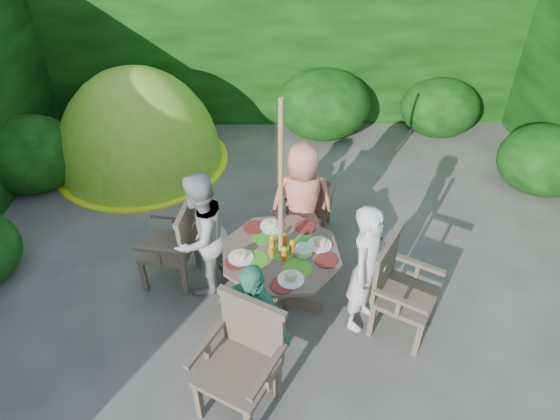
{
  "coord_description": "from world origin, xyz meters",
  "views": [
    {
      "loc": [
        -0.18,
        -3.65,
        3.79
      ],
      "look_at": [
        -0.12,
        0.15,
        0.85
      ],
      "focal_mm": 32.0,
      "sensor_mm": 36.0,
      "label": 1
    }
  ],
  "objects_px": {
    "garden_chair_left": "(175,243)",
    "child_right": "(367,269)",
    "child_back": "(302,202)",
    "patio_table": "(281,260)",
    "child_left": "(201,236)",
    "garden_chair_right": "(399,288)",
    "garden_chair_back": "(309,203)",
    "dome_tent": "(143,163)",
    "child_front": "(253,321)",
    "garden_chair_front": "(243,358)",
    "parasol_pole": "(281,215)"
  },
  "relations": [
    {
      "from": "garden_chair_left",
      "to": "child_left",
      "type": "relative_size",
      "value": 0.69
    },
    {
      "from": "child_front",
      "to": "dome_tent",
      "type": "distance_m",
      "value": 3.83
    },
    {
      "from": "garden_chair_left",
      "to": "child_right",
      "type": "bearing_deg",
      "value": 81.97
    },
    {
      "from": "child_left",
      "to": "child_front",
      "type": "bearing_deg",
      "value": 59.22
    },
    {
      "from": "patio_table",
      "to": "garden_chair_back",
      "type": "distance_m",
      "value": 1.11
    },
    {
      "from": "garden_chair_left",
      "to": "dome_tent",
      "type": "xyz_separation_m",
      "value": [
        -0.86,
        2.29,
        -0.49
      ]
    },
    {
      "from": "parasol_pole",
      "to": "garden_chair_right",
      "type": "distance_m",
      "value": 1.25
    },
    {
      "from": "garden_chair_back",
      "to": "child_right",
      "type": "distance_m",
      "value": 1.38
    },
    {
      "from": "child_front",
      "to": "patio_table",
      "type": "bearing_deg",
      "value": 108.05
    },
    {
      "from": "patio_table",
      "to": "parasol_pole",
      "type": "height_order",
      "value": "parasol_pole"
    },
    {
      "from": "patio_table",
      "to": "child_right",
      "type": "bearing_deg",
      "value": -17.5
    },
    {
      "from": "garden_chair_back",
      "to": "child_left",
      "type": "distance_m",
      "value": 1.39
    },
    {
      "from": "parasol_pole",
      "to": "garden_chair_front",
      "type": "bearing_deg",
      "value": -106.49
    },
    {
      "from": "garden_chair_right",
      "to": "child_front",
      "type": "height_order",
      "value": "child_front"
    },
    {
      "from": "garden_chair_right",
      "to": "child_left",
      "type": "xyz_separation_m",
      "value": [
        -1.82,
        0.55,
        0.17
      ]
    },
    {
      "from": "garden_chair_back",
      "to": "child_front",
      "type": "distance_m",
      "value": 1.91
    },
    {
      "from": "child_front",
      "to": "parasol_pole",
      "type": "bearing_deg",
      "value": 108.33
    },
    {
      "from": "patio_table",
      "to": "garden_chair_back",
      "type": "relative_size",
      "value": 1.73
    },
    {
      "from": "parasol_pole",
      "to": "garden_chair_back",
      "type": "xyz_separation_m",
      "value": [
        0.33,
        1.05,
        -0.65
      ]
    },
    {
      "from": "garden_chair_right",
      "to": "garden_chair_left",
      "type": "relative_size",
      "value": 1.01
    },
    {
      "from": "child_left",
      "to": "garden_chair_right",
      "type": "bearing_deg",
      "value": 104.82
    },
    {
      "from": "garden_chair_back",
      "to": "dome_tent",
      "type": "height_order",
      "value": "dome_tent"
    },
    {
      "from": "garden_chair_left",
      "to": "patio_table",
      "type": "bearing_deg",
      "value": 81.78
    },
    {
      "from": "garden_chair_right",
      "to": "child_left",
      "type": "height_order",
      "value": "child_left"
    },
    {
      "from": "child_left",
      "to": "child_right",
      "type": "bearing_deg",
      "value": 104.22
    },
    {
      "from": "garden_chair_left",
      "to": "child_front",
      "type": "distance_m",
      "value": 1.37
    },
    {
      "from": "garden_chair_left",
      "to": "child_front",
      "type": "height_order",
      "value": "child_front"
    },
    {
      "from": "dome_tent",
      "to": "child_left",
      "type": "bearing_deg",
      "value": -55.26
    },
    {
      "from": "garden_chair_left",
      "to": "child_front",
      "type": "xyz_separation_m",
      "value": [
        0.81,
        -1.1,
        0.12
      ]
    },
    {
      "from": "child_back",
      "to": "patio_table",
      "type": "bearing_deg",
      "value": 74.17
    },
    {
      "from": "child_front",
      "to": "garden_chair_back",
      "type": "bearing_deg",
      "value": 108.24
    },
    {
      "from": "dome_tent",
      "to": "garden_chair_front",
      "type": "bearing_deg",
      "value": -57.35
    },
    {
      "from": "garden_chair_front",
      "to": "child_left",
      "type": "bearing_deg",
      "value": 138.61
    },
    {
      "from": "garden_chair_front",
      "to": "dome_tent",
      "type": "relative_size",
      "value": 0.36
    },
    {
      "from": "child_right",
      "to": "child_left",
      "type": "bearing_deg",
      "value": 107.97
    },
    {
      "from": "parasol_pole",
      "to": "dome_tent",
      "type": "bearing_deg",
      "value": 125.87
    },
    {
      "from": "child_front",
      "to": "child_right",
      "type": "bearing_deg",
      "value": 63.33
    },
    {
      "from": "parasol_pole",
      "to": "garden_chair_right",
      "type": "xyz_separation_m",
      "value": [
        1.05,
        -0.31,
        -0.6
      ]
    },
    {
      "from": "child_front",
      "to": "dome_tent",
      "type": "height_order",
      "value": "dome_tent"
    },
    {
      "from": "parasol_pole",
      "to": "child_right",
      "type": "height_order",
      "value": "parasol_pole"
    },
    {
      "from": "garden_chair_right",
      "to": "child_right",
      "type": "bearing_deg",
      "value": 107.74
    },
    {
      "from": "parasol_pole",
      "to": "garden_chair_left",
      "type": "distance_m",
      "value": 1.25
    },
    {
      "from": "garden_chair_back",
      "to": "child_back",
      "type": "distance_m",
      "value": 0.38
    },
    {
      "from": "garden_chair_right",
      "to": "garden_chair_front",
      "type": "distance_m",
      "value": 1.55
    },
    {
      "from": "child_back",
      "to": "child_right",
      "type": "bearing_deg",
      "value": 118.89
    },
    {
      "from": "child_back",
      "to": "parasol_pole",
      "type": "bearing_deg",
      "value": 73.89
    },
    {
      "from": "patio_table",
      "to": "garden_chair_right",
      "type": "bearing_deg",
      "value": -16.44
    },
    {
      "from": "child_right",
      "to": "child_back",
      "type": "distance_m",
      "value": 1.13
    },
    {
      "from": "garden_chair_right",
      "to": "garden_chair_front",
      "type": "height_order",
      "value": "garden_chair_front"
    },
    {
      "from": "garden_chair_back",
      "to": "dome_tent",
      "type": "relative_size",
      "value": 0.31
    }
  ]
}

